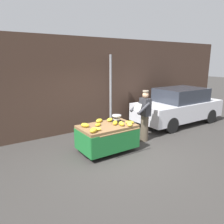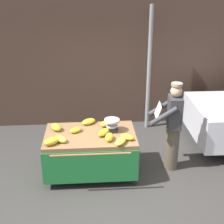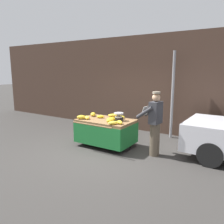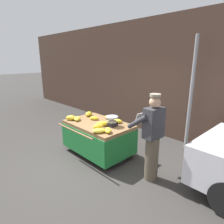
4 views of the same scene
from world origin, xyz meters
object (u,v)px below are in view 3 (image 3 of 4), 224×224
at_px(banana_cart, 106,127).
at_px(banana_bunch_0, 87,118).
at_px(banana_bunch_2, 111,119).
at_px(banana_bunch_3, 81,117).
at_px(banana_bunch_7, 120,122).
at_px(banana_bunch_1, 110,121).
at_px(banana_bunch_6, 100,117).
at_px(street_pole, 173,95).
at_px(banana_bunch_8, 113,115).
at_px(banana_bunch_5, 113,123).
at_px(weighing_scale, 119,117).
at_px(vendor_person, 155,124).
at_px(banana_bunch_4, 93,114).
at_px(banana_bunch_9, 120,117).

distance_m(banana_cart, banana_bunch_0, 0.63).
height_order(banana_bunch_2, banana_bunch_3, banana_bunch_3).
xyz_separation_m(banana_bunch_2, banana_bunch_3, (-0.89, -0.28, 0.01)).
xyz_separation_m(banana_bunch_3, banana_bunch_7, (1.28, 0.09, -0.01)).
distance_m(banana_bunch_1, banana_bunch_6, 0.68).
xyz_separation_m(street_pole, banana_bunch_8, (-1.40, -1.47, -0.57)).
relative_size(banana_bunch_1, banana_bunch_5, 0.86).
xyz_separation_m(banana_cart, banana_bunch_8, (-0.02, 0.42, 0.27)).
relative_size(banana_cart, banana_bunch_6, 7.05).
xyz_separation_m(banana_cart, weighing_scale, (0.40, 0.08, 0.34)).
distance_m(banana_bunch_0, banana_bunch_6, 0.42).
xyz_separation_m(banana_cart, banana_bunch_5, (0.51, -0.41, 0.27)).
xyz_separation_m(street_pole, vendor_person, (0.13, -1.83, -0.56)).
relative_size(banana_bunch_1, vendor_person, 0.14).
relative_size(banana_bunch_1, banana_bunch_2, 0.82).
height_order(banana_cart, banana_bunch_6, banana_bunch_6).
bearing_deg(banana_bunch_1, banana_bunch_0, 179.15).
relative_size(banana_bunch_1, banana_bunch_4, 0.96).
xyz_separation_m(banana_bunch_0, banana_bunch_6, (0.25, 0.34, -0.00)).
distance_m(weighing_scale, banana_bunch_4, 1.02).
distance_m(banana_bunch_0, banana_bunch_7, 1.14).
bearing_deg(weighing_scale, banana_bunch_4, 173.66).
bearing_deg(banana_bunch_8, banana_bunch_7, -45.87).
distance_m(banana_bunch_4, banana_bunch_7, 1.33).
height_order(banana_bunch_3, banana_bunch_5, banana_bunch_3).
height_order(banana_bunch_1, banana_bunch_7, banana_bunch_1).
distance_m(banana_bunch_3, vendor_person, 2.20).
xyz_separation_m(banana_bunch_0, banana_bunch_2, (0.74, 0.19, 0.00)).
bearing_deg(banana_bunch_7, banana_bunch_1, -178.71).
bearing_deg(banana_bunch_2, vendor_person, 5.60).
xyz_separation_m(banana_bunch_3, banana_bunch_9, (0.96, 0.67, -0.01)).
bearing_deg(banana_bunch_5, vendor_person, 25.06).
distance_m(banana_bunch_0, banana_bunch_1, 0.83).
xyz_separation_m(weighing_scale, vendor_person, (1.12, -0.02, -0.06)).
bearing_deg(banana_bunch_7, banana_bunch_8, 134.13).
distance_m(banana_bunch_5, banana_bunch_7, 0.19).
bearing_deg(banana_bunch_0, banana_bunch_6, 53.77).
distance_m(banana_bunch_2, vendor_person, 1.28).
distance_m(banana_bunch_7, banana_bunch_8, 0.94).
bearing_deg(banana_cart, banana_bunch_3, -152.02).
distance_m(weighing_scale, vendor_person, 1.12).
relative_size(banana_bunch_3, vendor_person, 0.16).
bearing_deg(banana_cart, weighing_scale, 11.68).
bearing_deg(banana_bunch_2, banana_bunch_7, -26.28).
bearing_deg(banana_bunch_6, banana_bunch_1, -31.16).
bearing_deg(banana_cart, banana_bunch_0, -153.33).
bearing_deg(weighing_scale, banana_bunch_6, 179.68).
bearing_deg(street_pole, banana_bunch_2, -120.27).
bearing_deg(vendor_person, banana_cart, -177.68).
distance_m(weighing_scale, banana_bunch_8, 0.54).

